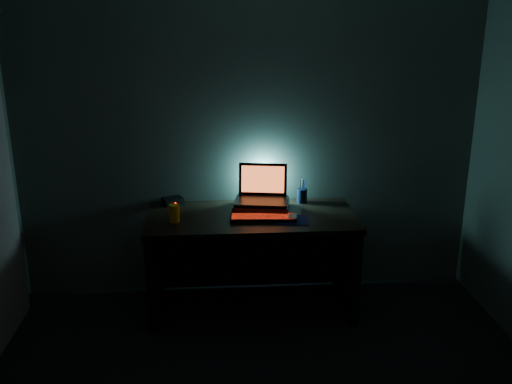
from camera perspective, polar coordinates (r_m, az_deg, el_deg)
The scene contains 10 objects.
room at distance 2.41m, azimuth 2.08°, elevation -4.30°, with size 3.50×4.00×2.50m.
desk at distance 4.24m, azimuth -0.46°, elevation -5.35°, with size 1.50×0.70×0.75m.
riser at distance 4.19m, azimuth 0.55°, elevation -1.40°, with size 0.40×0.30×0.06m, color black.
laptop at distance 4.21m, azimuth 0.60°, elevation -0.01°, with size 0.42×0.34×0.26m.
keyboard at distance 4.00m, azimuth 0.70°, elevation -2.60°, with size 0.47×0.18×0.03m.
mousepad at distance 4.00m, azimuth 3.67°, elevation -2.80°, with size 0.22×0.20×0.00m, color #0B1A52.
mouse at distance 4.00m, azimuth 3.68°, elevation -2.58°, with size 0.06×0.09×0.03m, color #939398.
pen_cup at distance 4.36m, azimuth 4.62°, elevation -0.36°, with size 0.08×0.08×0.11m, color black.
juice_glass at distance 3.99m, azimuth -8.18°, elevation -2.12°, with size 0.07×0.07×0.12m, color #FFB20D.
router at distance 4.37m, azimuth -8.32°, elevation -0.88°, with size 0.18×0.17×0.05m.
Camera 1 is at (-0.25, -2.22, 2.15)m, focal length 40.00 mm.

